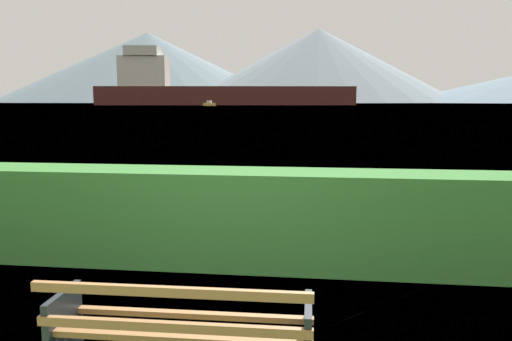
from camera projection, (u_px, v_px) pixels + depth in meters
water_surface at (317, 104)px, 307.75m from camera, size 620.00×620.00×0.00m
park_bench at (181, 332)px, 3.51m from camera, size 1.89×0.60×0.87m
hedge_row at (241, 218)px, 6.21m from camera, size 8.76×0.82×1.20m
cargo_ship_large at (207, 89)px, 230.01m from camera, size 119.73×35.97×26.33m
fishing_boat_near at (209, 104)px, 194.90m from camera, size 5.36×3.77×2.18m
distant_hills at (308, 70)px, 551.57m from camera, size 848.34×428.52×83.64m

